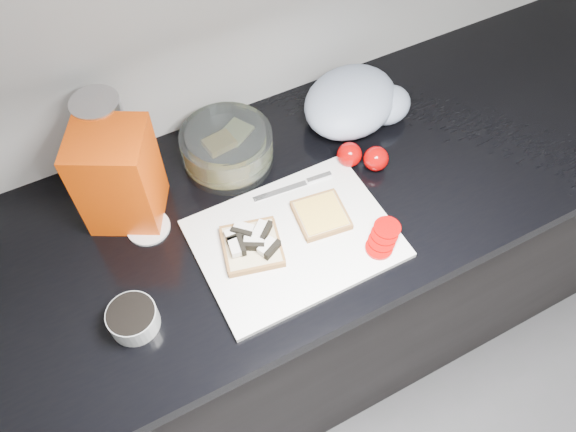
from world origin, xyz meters
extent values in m
cube|color=black|center=(0.00, 1.20, 0.43)|extent=(3.50, 0.60, 0.86)
cube|color=black|center=(0.00, 1.20, 0.88)|extent=(3.50, 0.64, 0.04)
cube|color=white|center=(0.03, 1.09, 0.91)|extent=(0.40, 0.30, 0.01)
cube|color=beige|center=(-0.06, 1.11, 0.92)|extent=(0.14, 0.14, 0.02)
cube|color=silver|center=(-0.08, 1.14, 0.93)|extent=(0.04, 0.02, 0.02)
cube|color=black|center=(-0.08, 1.14, 0.93)|extent=(0.04, 0.01, 0.02)
cube|color=silver|center=(-0.06, 1.14, 0.94)|extent=(0.04, 0.04, 0.02)
cube|color=black|center=(-0.06, 1.14, 0.94)|extent=(0.04, 0.04, 0.02)
cube|color=silver|center=(-0.03, 1.13, 0.94)|extent=(0.05, 0.04, 0.02)
cube|color=black|center=(-0.03, 1.13, 0.94)|extent=(0.04, 0.04, 0.02)
cube|color=silver|center=(-0.10, 1.11, 0.94)|extent=(0.03, 0.04, 0.02)
cube|color=black|center=(-0.10, 1.11, 0.94)|extent=(0.02, 0.04, 0.02)
cube|color=silver|center=(-0.06, 1.11, 0.93)|extent=(0.05, 0.04, 0.02)
cube|color=black|center=(-0.06, 1.11, 0.93)|extent=(0.04, 0.03, 0.02)
cube|color=silver|center=(-0.04, 1.08, 0.94)|extent=(0.05, 0.04, 0.02)
cube|color=black|center=(-0.04, 1.08, 0.94)|extent=(0.04, 0.03, 0.02)
cube|color=beige|center=(0.10, 1.11, 0.92)|extent=(0.12, 0.12, 0.01)
cube|color=#EDBA45|center=(0.10, 1.11, 0.93)|extent=(0.10, 0.10, 0.00)
cylinder|color=#9F0403|center=(0.17, 0.99, 0.92)|extent=(0.06, 0.06, 0.01)
cylinder|color=#9F0403|center=(0.18, 1.00, 0.92)|extent=(0.06, 0.06, 0.01)
cylinder|color=#9F0403|center=(0.19, 1.01, 0.92)|extent=(0.07, 0.07, 0.01)
cylinder|color=#9F0403|center=(0.20, 1.01, 0.93)|extent=(0.08, 0.08, 0.01)
cube|color=silver|center=(0.06, 1.21, 0.91)|extent=(0.13, 0.03, 0.00)
cube|color=silver|center=(0.15, 1.20, 0.92)|extent=(0.06, 0.02, 0.01)
cylinder|color=#9A9E9F|center=(-0.33, 1.06, 0.92)|extent=(0.09, 0.09, 0.05)
cylinder|color=black|center=(-0.33, 1.06, 0.94)|extent=(0.09, 0.09, 0.01)
cylinder|color=silver|center=(-0.23, 1.26, 0.90)|extent=(0.10, 0.10, 0.01)
cylinder|color=silver|center=(0.00, 1.36, 0.94)|extent=(0.21, 0.21, 0.09)
cube|color=#EDBA45|center=(-0.02, 1.35, 0.93)|extent=(0.07, 0.06, 0.05)
cube|color=#D9D781|center=(0.03, 1.37, 0.92)|extent=(0.09, 0.08, 0.02)
cube|color=#E04F03|center=(-0.25, 1.32, 1.01)|extent=(0.19, 0.19, 0.23)
cylinder|color=silver|center=(-0.24, 1.42, 1.02)|extent=(0.10, 0.10, 0.23)
ellipsoid|color=#A4B0CA|center=(0.31, 1.34, 0.96)|extent=(0.31, 0.29, 0.11)
ellipsoid|color=#A4B0CA|center=(0.39, 1.31, 0.94)|extent=(0.15, 0.14, 0.08)
sphere|color=#9F0403|center=(0.24, 1.22, 0.93)|extent=(0.06, 0.06, 0.06)
sphere|color=#9F0403|center=(0.28, 1.18, 0.93)|extent=(0.06, 0.06, 0.06)
camera|label=1|loc=(-0.28, 0.54, 1.88)|focal=35.00mm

